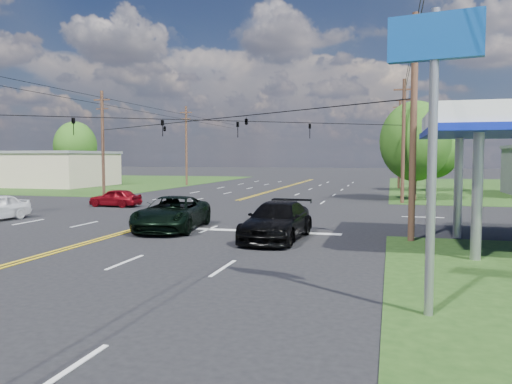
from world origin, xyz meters
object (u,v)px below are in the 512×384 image
(pole_left_far, at_px, (186,145))
(pickup_dkgreen, at_px, (172,213))
(retail_nw, at_px, (41,170))
(pole_se, at_px, (413,125))
(pole_right_far, at_px, (399,143))
(tree_right_b, at_px, (435,151))
(tree_right_a, at_px, (415,141))
(suv_black, at_px, (277,221))
(pole_nw, at_px, (103,142))
(tree_far_l, at_px, (75,146))
(pole_ne, at_px, (403,139))
(polesign_se, at_px, (434,83))

(pole_left_far, xyz_separation_m, pickup_dkgreen, (14.79, -36.50, -4.35))
(retail_nw, height_order, pole_se, pole_se)
(pole_right_far, bearing_deg, pole_left_far, 180.00)
(pole_left_far, bearing_deg, retail_nw, -160.56)
(tree_right_b, bearing_deg, tree_right_a, -101.77)
(retail_nw, relative_size, suv_black, 2.86)
(pole_left_far, xyz_separation_m, suv_black, (20.42, -38.02, -4.36))
(pole_nw, height_order, tree_far_l, pole_nw)
(retail_nw, xyz_separation_m, tree_far_l, (-2.00, 10.00, 3.19))
(tree_far_l, relative_size, suv_black, 1.56)
(tree_right_a, height_order, tree_far_l, tree_far_l)
(pole_left_far, height_order, tree_far_l, pole_left_far)
(pole_right_far, relative_size, tree_right_a, 1.22)
(suv_black, bearing_deg, tree_far_l, 135.82)
(pole_right_far, bearing_deg, suv_black, -98.35)
(pole_se, height_order, tree_right_b, pole_se)
(retail_nw, xyz_separation_m, pole_ne, (43.00, -13.00, 2.92))
(tree_right_a, bearing_deg, pole_se, -92.73)
(pole_right_far, relative_size, polesign_se, 1.48)
(pole_se, height_order, polesign_se, pole_se)
(pickup_dkgreen, bearing_deg, pole_left_far, 104.85)
(pickup_dkgreen, bearing_deg, pole_se, -9.75)
(tree_far_l, xyz_separation_m, suv_black, (39.42, -42.02, -4.38))
(pole_ne, distance_m, suv_black, 20.24)
(pole_left_far, height_order, polesign_se, pole_left_far)
(tree_far_l, distance_m, pickup_dkgreen, 52.92)
(pole_left_far, relative_size, polesign_se, 1.48)
(retail_nw, bearing_deg, tree_far_l, 101.31)
(retail_nw, xyz_separation_m, pole_right_far, (43.00, 6.00, 3.17))
(pole_se, relative_size, tree_right_b, 1.34)
(suv_black, bearing_deg, retail_nw, 142.09)
(tree_right_b, bearing_deg, tree_far_l, 170.63)
(tree_right_a, bearing_deg, pole_left_far, 149.35)
(pole_nw, relative_size, tree_far_l, 1.09)
(pole_left_far, distance_m, pickup_dkgreen, 39.62)
(tree_far_l, distance_m, suv_black, 57.78)
(tree_right_b, xyz_separation_m, tree_far_l, (-48.50, 8.00, 0.98))
(pole_nw, distance_m, suv_black, 28.21)
(tree_right_a, bearing_deg, polesign_se, -91.83)
(pole_left_far, bearing_deg, polesign_se, -61.21)
(pole_se, xyz_separation_m, polesign_se, (0.00, -10.32, 0.26))
(pole_right_far, bearing_deg, tree_far_l, 174.92)
(tree_right_b, bearing_deg, pole_se, -96.05)
(pole_se, xyz_separation_m, tree_far_l, (-45.00, 41.00, 0.28))
(retail_nw, distance_m, pole_left_far, 18.30)
(pole_nw, xyz_separation_m, pole_ne, (26.00, 0.00, 0.00))
(retail_nw, bearing_deg, pickup_dkgreen, -43.82)
(pole_left_far, xyz_separation_m, pole_right_far, (26.00, 0.00, 0.00))
(retail_nw, xyz_separation_m, pole_nw, (17.00, -13.00, 2.92))
(retail_nw, relative_size, tree_far_l, 1.83)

